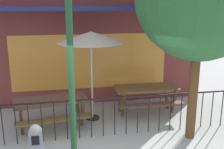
{
  "coord_description": "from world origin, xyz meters",
  "views": [
    {
      "loc": [
        -0.94,
        -3.89,
        3.1
      ],
      "look_at": [
        0.29,
        2.42,
        1.42
      ],
      "focal_mm": 43.68,
      "sensor_mm": 36.0,
      "label": 1
    }
  ],
  "objects": [
    {
      "name": "patio_umbrella",
      "position": [
        -0.13,
        3.09,
        2.24
      ],
      "size": [
        1.73,
        1.73,
        2.41
      ],
      "color": "black",
      "rests_on": "ground"
    },
    {
      "name": "picnic_table_right",
      "position": [
        1.46,
        3.25,
        0.61
      ],
      "size": [
        1.83,
        1.4,
        0.79
      ],
      "color": "brown",
      "rests_on": "ground"
    },
    {
      "name": "patio_fence_front",
      "position": [
        -0.0,
        2.02,
        0.66
      ],
      "size": [
        6.24,
        0.04,
        0.97
      ],
      "color": "black",
      "rests_on": "ground"
    },
    {
      "name": "picnic_table_left",
      "position": [
        -1.21,
        2.74,
        0.61
      ],
      "size": [
        1.98,
        1.6,
        0.79
      ],
      "color": "brown",
      "rests_on": "ground"
    },
    {
      "name": "parking_meter_far",
      "position": [
        -1.33,
        -0.24,
        1.12
      ],
      "size": [
        0.18,
        0.17,
        1.46
      ],
      "color": "gray",
      "rests_on": "ground"
    },
    {
      "name": "pub_storefront",
      "position": [
        0.0,
        4.59,
        2.88
      ],
      "size": [
        7.4,
        1.39,
        5.79
      ],
      "color": "#4A1F1A",
      "rests_on": "ground"
    },
    {
      "name": "street_lamp",
      "position": [
        -0.78,
        0.21,
        2.51
      ],
      "size": [
        0.28,
        0.28,
        3.84
      ],
      "color": "#204F29",
      "rests_on": "ground"
    }
  ]
}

